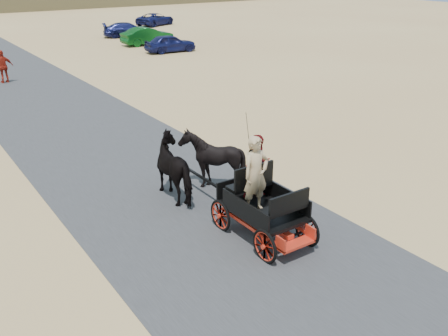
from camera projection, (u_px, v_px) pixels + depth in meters
ground at (200, 217)px, 12.71m from camera, size 140.00×140.00×0.00m
road at (200, 217)px, 12.71m from camera, size 6.00×140.00×0.01m
carriage at (263, 223)px, 11.69m from camera, size 1.30×2.40×0.72m
horse_left at (178, 168)px, 13.50m from camera, size 0.91×2.01×1.70m
horse_right at (212, 160)px, 14.07m from camera, size 1.37×1.54×1.70m
driver_man at (256, 175)px, 11.14m from camera, size 0.66×0.43×1.80m
passenger_woman at (258, 167)px, 11.86m from camera, size 0.77×0.60×1.58m
pedestrian at (3, 67)px, 26.33m from camera, size 1.04×0.50×1.73m
car_a at (170, 43)px, 35.37m from camera, size 3.71×1.68×1.24m
car_b at (147, 36)px, 38.47m from camera, size 4.06×1.48×1.33m
car_c at (128, 30)px, 42.42m from camera, size 4.46×2.88×1.20m
car_d at (155, 19)px, 50.03m from camera, size 4.76×3.63×1.20m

